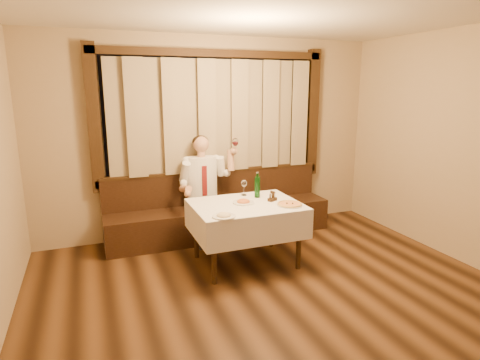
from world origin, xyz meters
name	(u,v)px	position (x,y,z in m)	size (l,w,h in m)	color
room	(274,151)	(0.00, 0.97, 1.50)	(5.01, 6.01, 2.81)	black
banquette	(220,214)	(0.00, 2.72, 0.31)	(3.20, 0.61, 0.94)	black
dining_table	(246,212)	(0.00, 1.70, 0.65)	(1.27, 0.97, 0.76)	black
pizza	(290,204)	(0.45, 1.45, 0.77)	(0.30, 0.30, 0.03)	white
pasta_red	(243,200)	(-0.02, 1.73, 0.79)	(0.26, 0.26, 0.09)	white
pasta_cream	(224,214)	(-0.41, 1.32, 0.79)	(0.25, 0.25, 0.09)	white
green_bottle	(257,187)	(0.23, 1.91, 0.89)	(0.07, 0.07, 0.32)	#125516
table_wine_glass	(244,184)	(0.11, 2.05, 0.90)	(0.08, 0.08, 0.20)	white
cruet_caddy	(272,197)	(0.34, 1.69, 0.80)	(0.13, 0.10, 0.12)	black
seated_man	(204,181)	(-0.25, 2.63, 0.84)	(0.81, 0.61, 1.46)	black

